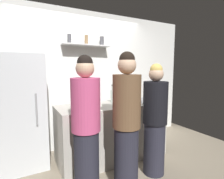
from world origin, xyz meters
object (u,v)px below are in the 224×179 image
(wine_bottle_pale_glass, at_px, (112,96))
(wine_bottle_green_glass, at_px, (118,100))
(utensil_holder, at_px, (75,107))
(person_blonde, at_px, (155,121))
(baking_pan, at_px, (144,100))
(wine_bottle_dark_glass, at_px, (82,100))
(water_bottle_plastic, at_px, (122,98))
(refrigerator, at_px, (21,112))
(person_brown_jacket, at_px, (126,124))
(person_pink_top, at_px, (86,127))
(wine_bottle_amber_glass, at_px, (97,100))

(wine_bottle_pale_glass, bearing_deg, wine_bottle_green_glass, -104.87)
(utensil_holder, height_order, person_blonde, person_blonde)
(baking_pan, relative_size, wine_bottle_dark_glass, 1.12)
(wine_bottle_dark_glass, distance_m, water_bottle_plastic, 0.73)
(refrigerator, distance_m, wine_bottle_pale_glass, 1.47)
(wine_bottle_pale_glass, height_order, person_blonde, person_blonde)
(person_brown_jacket, relative_size, person_pink_top, 1.03)
(person_blonde, height_order, person_pink_top, person_pink_top)
(baking_pan, xyz_separation_m, wine_bottle_green_glass, (-0.66, -0.20, 0.09))
(baking_pan, xyz_separation_m, person_blonde, (-0.34, -0.69, -0.17))
(person_brown_jacket, xyz_separation_m, person_pink_top, (-0.45, 0.17, -0.02))
(wine_bottle_green_glass, bearing_deg, wine_bottle_pale_glass, 75.13)
(wine_bottle_dark_glass, bearing_deg, baking_pan, -3.12)
(wine_bottle_pale_glass, bearing_deg, refrigerator, 172.45)
(utensil_holder, xyz_separation_m, water_bottle_plastic, (0.90, 0.21, 0.03))
(wine_bottle_pale_glass, bearing_deg, wine_bottle_amber_glass, -151.23)
(wine_bottle_amber_glass, distance_m, person_pink_top, 0.74)
(utensil_holder, height_order, person_pink_top, person_pink_top)
(wine_bottle_dark_glass, relative_size, water_bottle_plastic, 1.49)
(utensil_holder, relative_size, water_bottle_plastic, 1.09)
(baking_pan, distance_m, person_brown_jacket, 1.21)
(refrigerator, height_order, wine_bottle_dark_glass, refrigerator)
(wine_bottle_green_glass, xyz_separation_m, person_brown_jacket, (-0.23, -0.61, -0.18))
(wine_bottle_pale_glass, distance_m, wine_bottle_dark_glass, 0.61)
(utensil_holder, xyz_separation_m, person_brown_jacket, (0.44, -0.65, -0.13))
(water_bottle_plastic, bearing_deg, person_pink_top, -143.06)
(refrigerator, bearing_deg, person_pink_top, -56.70)
(wine_bottle_amber_glass, bearing_deg, water_bottle_plastic, 10.56)
(water_bottle_plastic, height_order, person_brown_jacket, person_brown_jacket)
(wine_bottle_dark_glass, bearing_deg, wine_bottle_pale_glass, 10.27)
(wine_bottle_green_glass, relative_size, person_blonde, 0.19)
(baking_pan, xyz_separation_m, wine_bottle_amber_glass, (-0.96, -0.05, 0.08))
(refrigerator, xyz_separation_m, wine_bottle_green_glass, (1.35, -0.56, 0.17))
(utensil_holder, relative_size, person_pink_top, 0.13)
(utensil_holder, relative_size, wine_bottle_green_glass, 0.73)
(water_bottle_plastic, bearing_deg, person_blonde, -83.57)
(person_brown_jacket, bearing_deg, water_bottle_plastic, 175.46)
(wine_bottle_dark_glass, height_order, water_bottle_plastic, wine_bottle_dark_glass)
(refrigerator, distance_m, person_blonde, 1.97)
(wine_bottle_dark_glass, distance_m, wine_bottle_green_glass, 0.57)
(utensil_holder, height_order, water_bottle_plastic, utensil_holder)
(refrigerator, bearing_deg, wine_bottle_dark_glass, -19.60)
(wine_bottle_pale_glass, height_order, wine_bottle_dark_glass, wine_bottle_pale_glass)
(wine_bottle_amber_glass, xyz_separation_m, person_pink_top, (-0.39, -0.59, -0.20))
(baking_pan, xyz_separation_m, person_pink_top, (-1.34, -0.64, -0.12))
(wine_bottle_amber_glass, height_order, person_pink_top, person_pink_top)
(wine_bottle_pale_glass, relative_size, person_pink_top, 0.19)
(water_bottle_plastic, bearing_deg, wine_bottle_amber_glass, -169.44)
(refrigerator, xyz_separation_m, baking_pan, (2.00, -0.36, 0.08))
(wine_bottle_pale_glass, distance_m, person_pink_top, 1.15)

